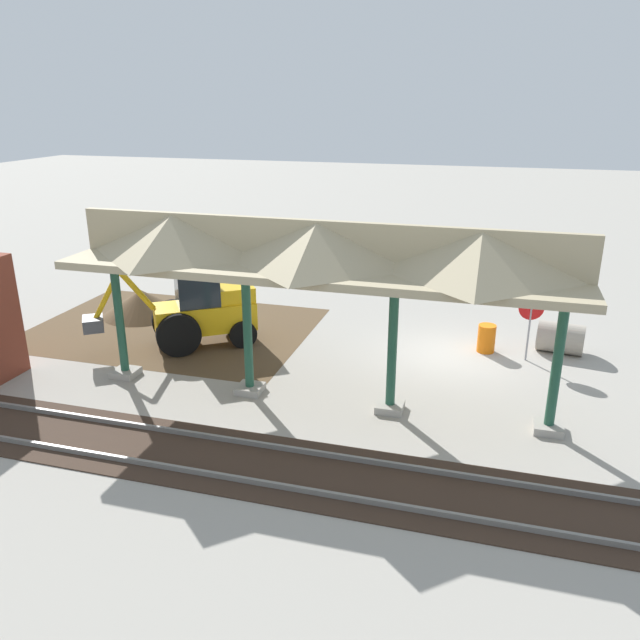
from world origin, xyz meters
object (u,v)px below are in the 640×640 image
Objects in this scene: backhoe at (200,308)px; concrete_pipe at (561,338)px; stop_sign at (531,315)px; traffic_barrel at (486,338)px.

concrete_pipe is at bearing -167.18° from backhoe.
stop_sign is at bearing 43.17° from concrete_pipe.
stop_sign is 1.75m from concrete_pipe.
stop_sign is 1.36× the size of concrete_pipe.
backhoe is (10.26, 1.59, -0.24)m from stop_sign.
stop_sign is 0.42× the size of backhoe.
concrete_pipe is (-11.31, -2.57, -0.77)m from backhoe.
backhoe is at bearing 8.81° from stop_sign.
stop_sign is 2.32× the size of traffic_barrel.
concrete_pipe reaches higher than traffic_barrel.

